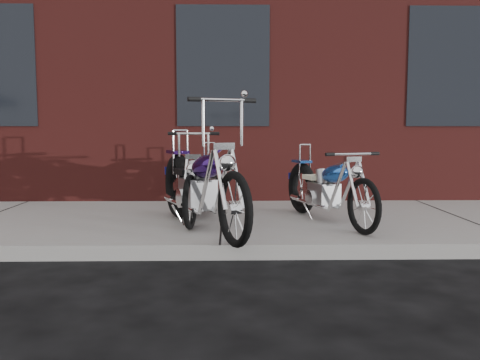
{
  "coord_description": "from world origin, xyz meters",
  "views": [
    {
      "loc": [
        0.1,
        -4.78,
        1.26
      ],
      "look_at": [
        0.21,
        0.8,
        0.7
      ],
      "focal_mm": 38.0,
      "sensor_mm": 36.0,
      "label": 1
    }
  ],
  "objects": [
    {
      "name": "ground",
      "position": [
        0.0,
        0.0,
        0.0
      ],
      "size": [
        120.0,
        120.0,
        0.0
      ],
      "primitive_type": "plane",
      "color": "black",
      "rests_on": "ground"
    },
    {
      "name": "sidewalk",
      "position": [
        0.0,
        1.5,
        0.07
      ],
      "size": [
        22.0,
        3.0,
        0.15
      ],
      "primitive_type": "cube",
      "color": "gray",
      "rests_on": "ground"
    },
    {
      "name": "building_brick",
      "position": [
        0.0,
        8.0,
        4.0
      ],
      "size": [
        22.0,
        10.0,
        8.0
      ],
      "primitive_type": "cube",
      "color": "#5A1C19",
      "rests_on": "ground"
    },
    {
      "name": "chopper_purple",
      "position": [
        -0.23,
        0.78,
        0.6
      ],
      "size": [
        1.09,
        2.36,
        1.41
      ],
      "rotation": [
        0.0,
        0.0,
        -1.17
      ],
      "color": "black",
      "rests_on": "sidewalk"
    },
    {
      "name": "chopper_blue",
      "position": [
        1.26,
        1.2,
        0.53
      ],
      "size": [
        0.79,
        2.02,
        0.91
      ],
      "rotation": [
        0.0,
        0.0,
        -1.25
      ],
      "color": "black",
      "rests_on": "sidewalk"
    },
    {
      "name": "chopper_third",
      "position": [
        -0.25,
        1.59,
        0.53
      ],
      "size": [
        0.54,
        2.11,
        1.07
      ],
      "rotation": [
        0.0,
        0.0,
        -1.69
      ],
      "color": "black",
      "rests_on": "sidewalk"
    }
  ]
}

